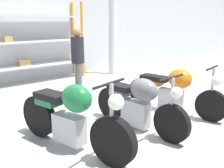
{
  "coord_description": "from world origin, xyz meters",
  "views": [
    {
      "loc": [
        -2.89,
        -2.97,
        1.82
      ],
      "look_at": [
        0.0,
        0.4,
        0.7
      ],
      "focal_mm": 40.0,
      "sensor_mm": 36.0,
      "label": 1
    }
  ],
  "objects_px": {
    "motorcycle_green": "(72,117)",
    "person_browsing": "(78,56)",
    "motorcycle_grey": "(138,103)",
    "shelving_rack": "(27,41)",
    "motorcycle_orange": "(174,89)"
  },
  "relations": [
    {
      "from": "shelving_rack",
      "to": "person_browsing",
      "type": "xyz_separation_m",
      "value": [
        0.46,
        -1.99,
        -0.27
      ]
    },
    {
      "from": "motorcycle_grey",
      "to": "person_browsing",
      "type": "relative_size",
      "value": 1.18
    },
    {
      "from": "shelving_rack",
      "to": "person_browsing",
      "type": "height_order",
      "value": "shelving_rack"
    },
    {
      "from": "motorcycle_green",
      "to": "person_browsing",
      "type": "distance_m",
      "value": 2.9
    },
    {
      "from": "shelving_rack",
      "to": "person_browsing",
      "type": "distance_m",
      "value": 2.06
    },
    {
      "from": "shelving_rack",
      "to": "motorcycle_orange",
      "type": "xyz_separation_m",
      "value": [
        1.19,
        -4.36,
        -0.77
      ]
    },
    {
      "from": "motorcycle_orange",
      "to": "motorcycle_green",
      "type": "bearing_deg",
      "value": -100.59
    },
    {
      "from": "person_browsing",
      "to": "motorcycle_orange",
      "type": "bearing_deg",
      "value": 125.84
    },
    {
      "from": "motorcycle_green",
      "to": "motorcycle_grey",
      "type": "bearing_deg",
      "value": 70.46
    },
    {
      "from": "motorcycle_green",
      "to": "motorcycle_grey",
      "type": "relative_size",
      "value": 1.08
    },
    {
      "from": "motorcycle_green",
      "to": "person_browsing",
      "type": "height_order",
      "value": "person_browsing"
    },
    {
      "from": "shelving_rack",
      "to": "motorcycle_grey",
      "type": "xyz_separation_m",
      "value": [
        0.04,
        -4.47,
        -0.77
      ]
    },
    {
      "from": "shelving_rack",
      "to": "motorcycle_grey",
      "type": "relative_size",
      "value": 1.77
    },
    {
      "from": "shelving_rack",
      "to": "person_browsing",
      "type": "bearing_deg",
      "value": -77.1
    },
    {
      "from": "motorcycle_green",
      "to": "motorcycle_orange",
      "type": "height_order",
      "value": "motorcycle_green"
    }
  ]
}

